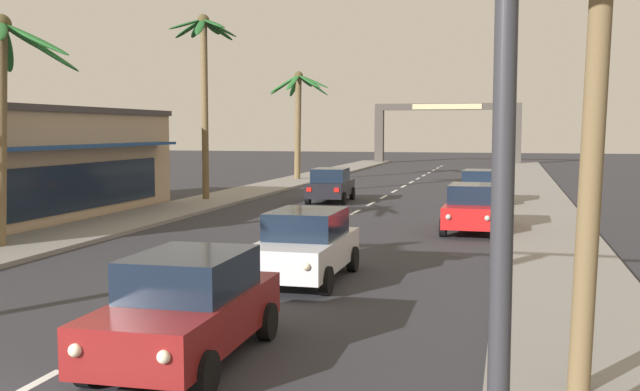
{
  "coord_description": "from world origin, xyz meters",
  "views": [
    {
      "loc": [
        6.48,
        -7.44,
        3.61
      ],
      "look_at": [
        2.57,
        8.0,
        2.2
      ],
      "focal_mm": 42.15,
      "sensor_mm": 36.0,
      "label": 1
    }
  ],
  "objects": [
    {
      "name": "palm_left_farthest",
      "position": [
        -7.83,
        43.04,
        5.26
      ],
      "size": [
        4.55,
        4.76,
        7.61
      ],
      "color": "brown",
      "rests_on": "ground"
    },
    {
      "name": "town_gateway_arch",
      "position": [
        0.0,
        72.39,
        4.14
      ],
      "size": [
        15.2,
        0.9,
        6.3
      ],
      "color": "#423D38",
      "rests_on": "ground"
    },
    {
      "name": "sedan_third_in_queue",
      "position": [
        1.8,
        9.65,
        0.85
      ],
      "size": [
        1.95,
        4.45,
        1.68
      ],
      "color": "silver",
      "rests_on": "ground"
    },
    {
      "name": "palm_left_third",
      "position": [
        -8.22,
        27.41,
        6.61
      ],
      "size": [
        3.42,
        3.48,
        9.23
      ],
      "color": "brown",
      "rests_on": "ground"
    },
    {
      "name": "sedan_parked_nearest_kerb",
      "position": [
        5.18,
        28.77,
        0.85
      ],
      "size": [
        2.06,
        4.5,
        1.68
      ],
      "color": "silver",
      "rests_on": "ground"
    },
    {
      "name": "sedan_parked_mid_kerb",
      "position": [
        5.25,
        19.28,
        0.85
      ],
      "size": [
        2.02,
        4.48,
        1.68
      ],
      "color": "red",
      "rests_on": "ground"
    },
    {
      "name": "sidewalk_right",
      "position": [
        7.8,
        20.0,
        0.07
      ],
      "size": [
        3.2,
        110.0,
        0.14
      ],
      "primitive_type": "cube",
      "color": "gray",
      "rests_on": "ground"
    },
    {
      "name": "lane_markings",
      "position": [
        0.42,
        19.54,
        0.0
      ],
      "size": [
        4.28,
        86.71,
        0.01
      ],
      "color": "silver",
      "rests_on": "ground"
    },
    {
      "name": "sedan_oncoming_far",
      "position": [
        -2.1,
        28.64,
        0.85
      ],
      "size": [
        2.13,
        4.52,
        1.68
      ],
      "color": "black",
      "rests_on": "ground"
    },
    {
      "name": "sedan_lead_at_stop_bar",
      "position": [
        1.66,
        3.19,
        0.85
      ],
      "size": [
        2.01,
        4.47,
        1.68
      ],
      "color": "maroon",
      "rests_on": "ground"
    },
    {
      "name": "sidewalk_left",
      "position": [
        -7.8,
        20.0,
        0.07
      ],
      "size": [
        3.2,
        110.0,
        0.14
      ],
      "primitive_type": "cube",
      "color": "gray",
      "rests_on": "ground"
    },
    {
      "name": "palm_left_second",
      "position": [
        -7.98,
        11.72,
        5.09
      ],
      "size": [
        4.67,
        4.81,
        6.95
      ],
      "color": "brown",
      "rests_on": "ground"
    }
  ]
}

